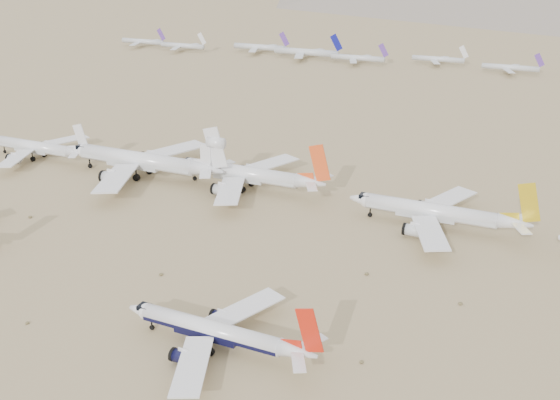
# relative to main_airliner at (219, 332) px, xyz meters

# --- Properties ---
(ground) EXTENTS (7000.00, 7000.00, 0.00)m
(ground) POSITION_rel_main_airliner_xyz_m (2.64, 5.72, -3.95)
(ground) COLOR olive
(ground) RESTS_ON ground
(main_airliner) EXTENTS (40.76, 39.81, 14.39)m
(main_airliner) POSITION_rel_main_airliner_xyz_m (0.00, 0.00, 0.00)
(main_airliner) COLOR white
(main_airliner) RESTS_ON ground
(row2_gold_tail) EXTENTS (49.39, 48.31, 17.59)m
(row2_gold_tail) POSITION_rel_main_airliner_xyz_m (27.62, 75.06, 0.96)
(row2_gold_tail) COLOR white
(row2_gold_tail) RESTS_ON ground
(row2_orange_tail) EXTENTS (52.55, 51.40, 18.74)m
(row2_orange_tail) POSITION_rel_main_airliner_xyz_m (-34.52, 80.04, 1.30)
(row2_orange_tail) COLOR white
(row2_orange_tail) RESTS_ON ground
(row2_white_trijet) EXTENTS (60.74, 59.36, 21.52)m
(row2_white_trijet) POSITION_rel_main_airliner_xyz_m (-71.49, 75.42, 2.28)
(row2_white_trijet) COLOR white
(row2_white_trijet) RESTS_ON ground
(row2_white_twin) EXTENTS (45.21, 44.24, 16.15)m
(row2_white_twin) POSITION_rel_main_airliner_xyz_m (-120.07, 75.53, 0.59)
(row2_white_twin) COLOR white
(row2_white_twin) RESTS_ON ground
(distant_storage_row) EXTENTS (572.78, 58.90, 16.24)m
(distant_storage_row) POSITION_rel_main_airliner_xyz_m (19.58, 323.05, 0.58)
(distant_storage_row) COLOR silver
(distant_storage_row) RESTS_ON ground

